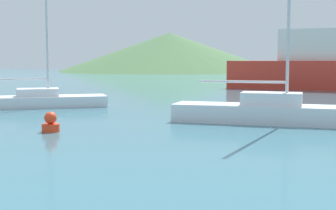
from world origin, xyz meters
The scene contains 4 objects.
sailboat_middle centered at (2.29, 19.73, 0.50)m, with size 7.79×2.36×10.19m.
sailboat_outer centered at (-9.57, 23.64, 0.40)m, with size 7.16×4.95×7.72m.
buoy_marker centered at (-5.17, 15.96, 0.29)m, with size 0.60×0.60×0.69m.
hill_west centered at (-18.57, 101.95, 4.20)m, with size 47.98×47.98×8.39m.
Camera 1 is at (2.02, 1.20, 2.46)m, focal length 50.00 mm.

